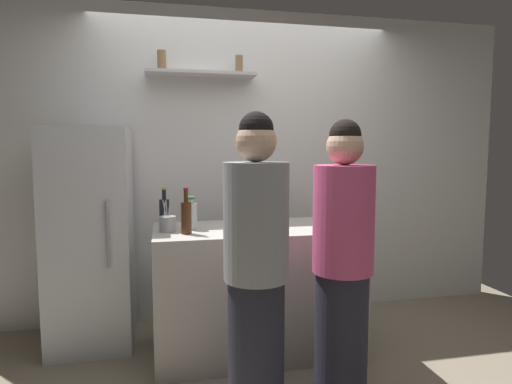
{
  "coord_description": "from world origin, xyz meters",
  "views": [
    {
      "loc": [
        -0.68,
        -2.46,
        1.45
      ],
      "look_at": [
        -0.05,
        0.5,
        1.14
      ],
      "focal_mm": 30.5,
      "sensor_mm": 36.0,
      "label": 1
    }
  ],
  "objects_px": {
    "wine_bottle_amber_glass": "(186,216)",
    "water_bottle_plastic": "(191,215)",
    "refrigerator": "(91,238)",
    "utensil_holder": "(168,224)",
    "baking_pan": "(259,221)",
    "person_grey_hoodie": "(256,272)",
    "wine_bottle_dark_glass": "(164,211)",
    "person_pink_top": "(343,266)"
  },
  "relations": [
    {
      "from": "person_pink_top",
      "to": "person_grey_hoodie",
      "type": "relative_size",
      "value": 0.98
    },
    {
      "from": "utensil_holder",
      "to": "refrigerator",
      "type": "bearing_deg",
      "value": 144.63
    },
    {
      "from": "wine_bottle_dark_glass",
      "to": "water_bottle_plastic",
      "type": "relative_size",
      "value": 1.23
    },
    {
      "from": "refrigerator",
      "to": "person_pink_top",
      "type": "distance_m",
      "value": 1.85
    },
    {
      "from": "refrigerator",
      "to": "utensil_holder",
      "type": "distance_m",
      "value": 0.69
    },
    {
      "from": "utensil_holder",
      "to": "wine_bottle_amber_glass",
      "type": "xyz_separation_m",
      "value": [
        0.12,
        -0.1,
        0.06
      ]
    },
    {
      "from": "refrigerator",
      "to": "person_pink_top",
      "type": "bearing_deg",
      "value": -35.73
    },
    {
      "from": "refrigerator",
      "to": "wine_bottle_amber_glass",
      "type": "distance_m",
      "value": 0.86
    },
    {
      "from": "baking_pan",
      "to": "person_pink_top",
      "type": "height_order",
      "value": "person_pink_top"
    },
    {
      "from": "wine_bottle_dark_glass",
      "to": "refrigerator",
      "type": "bearing_deg",
      "value": 165.83
    },
    {
      "from": "utensil_holder",
      "to": "water_bottle_plastic",
      "type": "height_order",
      "value": "water_bottle_plastic"
    },
    {
      "from": "water_bottle_plastic",
      "to": "wine_bottle_amber_glass",
      "type": "bearing_deg",
      "value": -104.2
    },
    {
      "from": "baking_pan",
      "to": "person_pink_top",
      "type": "relative_size",
      "value": 0.21
    },
    {
      "from": "person_pink_top",
      "to": "utensil_holder",
      "type": "bearing_deg",
      "value": 23.58
    },
    {
      "from": "refrigerator",
      "to": "utensil_holder",
      "type": "bearing_deg",
      "value": -35.37
    },
    {
      "from": "baking_pan",
      "to": "person_grey_hoodie",
      "type": "height_order",
      "value": "person_grey_hoodie"
    },
    {
      "from": "baking_pan",
      "to": "wine_bottle_amber_glass",
      "type": "distance_m",
      "value": 0.6
    },
    {
      "from": "refrigerator",
      "to": "baking_pan",
      "type": "xyz_separation_m",
      "value": [
        1.21,
        -0.25,
        0.12
      ]
    },
    {
      "from": "wine_bottle_amber_glass",
      "to": "person_pink_top",
      "type": "relative_size",
      "value": 0.19
    },
    {
      "from": "water_bottle_plastic",
      "to": "person_grey_hoodie",
      "type": "relative_size",
      "value": 0.14
    },
    {
      "from": "refrigerator",
      "to": "wine_bottle_amber_glass",
      "type": "relative_size",
      "value": 5.29
    },
    {
      "from": "wine_bottle_amber_glass",
      "to": "water_bottle_plastic",
      "type": "distance_m",
      "value": 0.16
    },
    {
      "from": "baking_pan",
      "to": "water_bottle_plastic",
      "type": "xyz_separation_m",
      "value": [
        -0.5,
        -0.09,
        0.07
      ]
    },
    {
      "from": "refrigerator",
      "to": "person_pink_top",
      "type": "xyz_separation_m",
      "value": [
        1.5,
        -1.08,
        -0.01
      ]
    },
    {
      "from": "refrigerator",
      "to": "baking_pan",
      "type": "distance_m",
      "value": 1.24
    },
    {
      "from": "wine_bottle_amber_glass",
      "to": "person_grey_hoodie",
      "type": "xyz_separation_m",
      "value": [
        0.32,
        -0.66,
        -0.2
      ]
    },
    {
      "from": "wine_bottle_dark_glass",
      "to": "water_bottle_plastic",
      "type": "distance_m",
      "value": 0.27
    },
    {
      "from": "baking_pan",
      "to": "wine_bottle_dark_glass",
      "type": "height_order",
      "value": "wine_bottle_dark_glass"
    },
    {
      "from": "wine_bottle_amber_glass",
      "to": "person_grey_hoodie",
      "type": "relative_size",
      "value": 0.18
    },
    {
      "from": "wine_bottle_amber_glass",
      "to": "person_grey_hoodie",
      "type": "bearing_deg",
      "value": -64.01
    },
    {
      "from": "wine_bottle_amber_glass",
      "to": "person_grey_hoodie",
      "type": "distance_m",
      "value": 0.77
    },
    {
      "from": "person_grey_hoodie",
      "to": "water_bottle_plastic",
      "type": "bearing_deg",
      "value": 171.04
    },
    {
      "from": "baking_pan",
      "to": "wine_bottle_amber_glass",
      "type": "xyz_separation_m",
      "value": [
        -0.54,
        -0.25,
        0.09
      ]
    },
    {
      "from": "wine_bottle_dark_glass",
      "to": "water_bottle_plastic",
      "type": "bearing_deg",
      "value": -49.25
    },
    {
      "from": "wine_bottle_dark_glass",
      "to": "wine_bottle_amber_glass",
      "type": "bearing_deg",
      "value": -68.91
    },
    {
      "from": "person_grey_hoodie",
      "to": "utensil_holder",
      "type": "bearing_deg",
      "value": -178.21
    },
    {
      "from": "wine_bottle_dark_glass",
      "to": "person_pink_top",
      "type": "bearing_deg",
      "value": -44.22
    },
    {
      "from": "refrigerator",
      "to": "person_grey_hoodie",
      "type": "bearing_deg",
      "value": -49.38
    },
    {
      "from": "refrigerator",
      "to": "wine_bottle_dark_glass",
      "type": "height_order",
      "value": "refrigerator"
    },
    {
      "from": "wine_bottle_dark_glass",
      "to": "person_pink_top",
      "type": "distance_m",
      "value": 1.37
    },
    {
      "from": "wine_bottle_amber_glass",
      "to": "wine_bottle_dark_glass",
      "type": "relative_size",
      "value": 1.09
    },
    {
      "from": "refrigerator",
      "to": "person_pink_top",
      "type": "relative_size",
      "value": 0.99
    }
  ]
}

